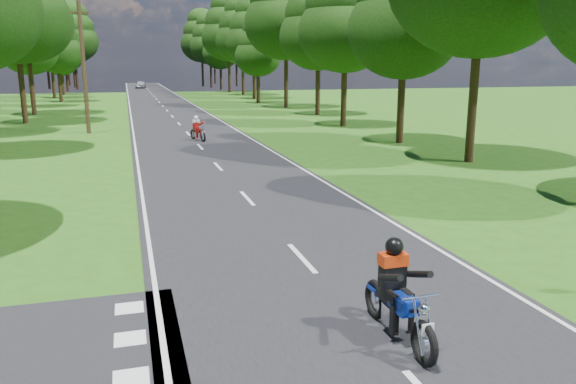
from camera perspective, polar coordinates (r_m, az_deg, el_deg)
name	(u,v)px	position (r m, az deg, el deg)	size (l,w,h in m)	color
ground	(332,292)	(11.09, 4.54, -10.14)	(160.00, 160.00, 0.00)	#284F12
main_road	(163,106)	(59.80, -12.60, 8.51)	(7.00, 140.00, 0.02)	black
road_markings	(163,107)	(57.93, -12.62, 8.39)	(7.40, 140.00, 0.01)	silver
treeline	(166,29)	(69.89, -12.28, 15.90)	(40.00, 115.35, 14.78)	black
telegraph_pole	(84,67)	(37.61, -20.04, 11.80)	(1.20, 0.26, 8.00)	#382616
rider_near_blue	(399,291)	(9.13, 11.21, -9.85)	(0.66, 1.97, 1.64)	#0D2A99
rider_far_red	(198,128)	(32.54, -9.16, 6.42)	(0.56, 1.68, 1.40)	#B4110D
distant_car	(141,84)	(103.12, -14.73, 10.52)	(1.53, 3.79, 1.29)	#B5B8BD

